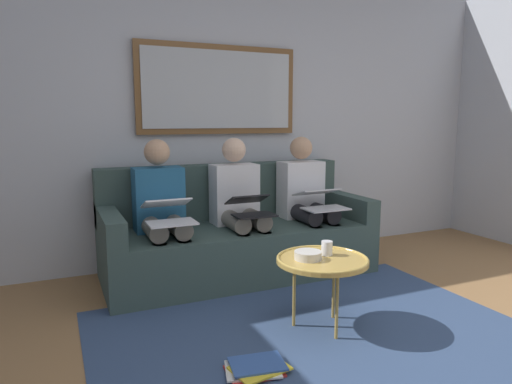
{
  "coord_description": "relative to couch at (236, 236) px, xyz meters",
  "views": [
    {
      "loc": [
        1.38,
        1.39,
        1.28
      ],
      "look_at": [
        0.0,
        -1.7,
        0.75
      ],
      "focal_mm": 32.01,
      "sensor_mm": 36.0,
      "label": 1
    }
  ],
  "objects": [
    {
      "name": "laptop_black",
      "position": [
        0.0,
        0.31,
        0.31
      ],
      "size": [
        0.31,
        0.34,
        0.15
      ],
      "color": "black"
    },
    {
      "name": "wall_rear",
      "position": [
        0.0,
        -0.48,
        0.99
      ],
      "size": [
        6.0,
        0.12,
        2.6
      ],
      "primitive_type": "cube",
      "color": "#B7BCC6",
      "rests_on": "ground_plane"
    },
    {
      "name": "person_right",
      "position": [
        0.64,
        0.07,
        0.3
      ],
      "size": [
        0.38,
        0.58,
        1.14
      ],
      "color": "#235B84",
      "rests_on": "couch"
    },
    {
      "name": "magazine_stack",
      "position": [
        0.49,
        1.53,
        -0.29
      ],
      "size": [
        0.35,
        0.28,
        0.04
      ],
      "color": "red",
      "rests_on": "ground_plane"
    },
    {
      "name": "cup",
      "position": [
        -0.15,
        1.17,
        0.18
      ],
      "size": [
        0.07,
        0.07,
        0.09
      ],
      "primitive_type": "cylinder",
      "color": "silver",
      "rests_on": "coffee_table"
    },
    {
      "name": "couch",
      "position": [
        0.0,
        0.0,
        0.0
      ],
      "size": [
        2.2,
        0.9,
        0.9
      ],
      "color": "#384C47",
      "rests_on": "ground_plane"
    },
    {
      "name": "person_left",
      "position": [
        -0.64,
        0.07,
        0.3
      ],
      "size": [
        0.38,
        0.58,
        1.14
      ],
      "color": "silver",
      "rests_on": "couch"
    },
    {
      "name": "area_rug",
      "position": [
        0.0,
        1.27,
        -0.31
      ],
      "size": [
        2.6,
        1.8,
        0.01
      ],
      "primitive_type": "cube",
      "color": "#33476B",
      "rests_on": "ground_plane"
    },
    {
      "name": "bowl",
      "position": [
        -0.0,
        1.19,
        0.16
      ],
      "size": [
        0.17,
        0.17,
        0.05
      ],
      "primitive_type": "cylinder",
      "color": "beige",
      "rests_on": "coffee_table"
    },
    {
      "name": "laptop_white",
      "position": [
        0.64,
        0.3,
        0.32
      ],
      "size": [
        0.34,
        0.39,
        0.17
      ],
      "color": "white"
    },
    {
      "name": "coffee_table",
      "position": [
        -0.09,
        1.22,
        0.12
      ],
      "size": [
        0.56,
        0.56,
        0.46
      ],
      "color": "tan",
      "rests_on": "ground_plane"
    },
    {
      "name": "framed_mirror",
      "position": [
        0.0,
        -0.39,
        1.24
      ],
      "size": [
        1.47,
        0.05,
        0.77
      ],
      "color": "brown"
    },
    {
      "name": "person_middle",
      "position": [
        0.0,
        0.07,
        0.3
      ],
      "size": [
        0.38,
        0.58,
        1.14
      ],
      "color": "silver",
      "rests_on": "couch"
    },
    {
      "name": "laptop_silver",
      "position": [
        -0.64,
        0.31,
        0.32
      ],
      "size": [
        0.36,
        0.37,
        0.16
      ],
      "color": "silver"
    }
  ]
}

